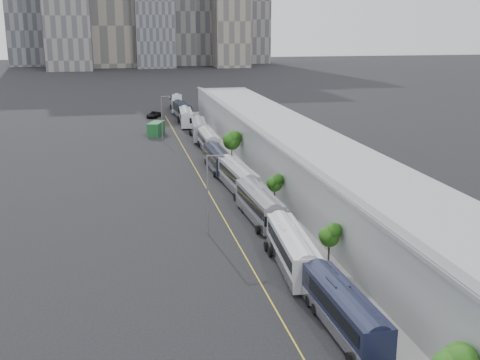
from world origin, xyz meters
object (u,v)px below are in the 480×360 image
object	(u,v)px
bus_2	(292,253)
bus_7	(199,131)
bus_3	(259,207)
bus_1	(344,314)
bus_8	(186,118)
bus_4	(238,179)
bus_5	(217,161)
street_lamp_near	(209,189)
bus_6	(208,142)
bus_9	(182,111)
street_lamp_far	(163,115)
suv	(154,115)
bus_10	(177,105)
shipping_container	(156,129)

from	to	relation	value
bus_2	bus_7	xyz separation A→B (m)	(0.49, 68.31, 0.02)
bus_2	bus_3	distance (m)	14.77
bus_1	bus_8	bearing A→B (deg)	89.00
bus_2	bus_4	world-z (taller)	bus_4
bus_5	street_lamp_near	bearing A→B (deg)	-102.16
bus_6	bus_9	bearing A→B (deg)	90.95
bus_5	street_lamp_far	size ratio (longest dim) A/B	1.40
bus_5	street_lamp_far	bearing A→B (deg)	102.45
bus_7	street_lamp_far	xyz separation A→B (m)	(-7.29, -0.54, 3.49)
bus_4	bus_5	distance (m)	12.66
bus_7	street_lamp_far	distance (m)	8.10
suv	bus_10	bearing A→B (deg)	80.00
bus_2	suv	xyz separation A→B (m)	(-6.74, 98.47, -0.85)
suv	bus_3	bearing A→B (deg)	-63.18
bus_7	suv	distance (m)	31.03
bus_8	bus_10	size ratio (longest dim) A/B	0.97
bus_10	shipping_container	distance (m)	36.53
bus_9	bus_10	xyz separation A→B (m)	(0.02, 12.23, 0.03)
bus_1	street_lamp_far	distance (m)	80.75
bus_6	bus_7	bearing A→B (deg)	90.62
bus_6	street_lamp_near	distance (m)	45.57
bus_1	bus_3	xyz separation A→B (m)	(-0.03, 27.36, 0.09)
bus_3	street_lamp_far	world-z (taller)	street_lamp_far
bus_2	bus_5	size ratio (longest dim) A/B	1.06
bus_4	bus_3	bearing A→B (deg)	-93.60
bus_8	street_lamp_near	distance (m)	74.18
bus_3	shipping_container	world-z (taller)	bus_3
bus_1	bus_7	world-z (taller)	bus_7
bus_7	street_lamp_near	bearing A→B (deg)	-91.26
street_lamp_near	street_lamp_far	world-z (taller)	street_lamp_near
bus_4	bus_6	xyz separation A→B (m)	(0.11, 28.01, -0.10)
bus_6	suv	xyz separation A→B (m)	(-7.26, 42.35, -0.78)
bus_2	bus_7	world-z (taller)	bus_7
bus_1	bus_2	bearing A→B (deg)	90.22
bus_1	bus_2	distance (m)	12.60
bus_6	bus_10	xyz separation A→B (m)	(-0.32, 53.45, 0.12)
street_lamp_far	shipping_container	world-z (taller)	street_lamp_far
bus_1	bus_5	world-z (taller)	bus_5
bus_1	bus_5	distance (m)	53.34
street_lamp_far	bus_8	bearing A→B (deg)	69.19
bus_6	street_lamp_far	world-z (taller)	street_lamp_far
bus_6	street_lamp_far	size ratio (longest dim) A/B	1.40
suv	street_lamp_far	bearing A→B (deg)	-68.10
bus_1	bus_7	distance (m)	80.90
bus_1	shipping_container	size ratio (longest dim) A/B	2.21
bus_7	bus_10	xyz separation A→B (m)	(-0.29, 41.27, 0.03)
bus_10	suv	xyz separation A→B (m)	(-6.94, -11.10, -0.90)
bus_10	street_lamp_near	bearing A→B (deg)	-87.89
bus_6	suv	bearing A→B (deg)	100.20
bus_3	suv	world-z (taller)	bus_3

